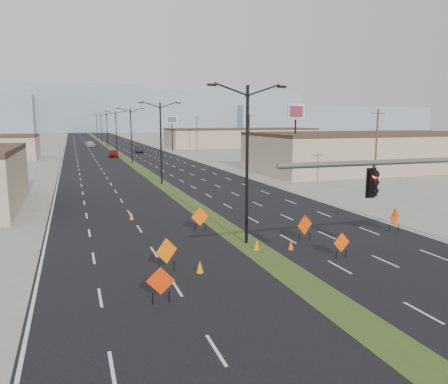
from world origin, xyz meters
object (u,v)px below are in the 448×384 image
object	(u,v)px
construction_sign_3	(342,244)
car_far	(90,144)
streetlight_5	(101,127)
construction_sign_5	(395,218)
cone_1	(291,245)
cone_2	(256,245)
car_mid	(139,150)
pole_sign_east_far	(172,122)
cone_3	(131,216)
construction_sign_2	(200,218)
streetlight_2	(131,134)
construction_sign_1	(166,252)
cone_0	(200,267)
streetlight_3	(116,130)
construction_sign_4	(305,226)
streetlight_1	(161,140)
construction_sign_0	(161,282)
streetlight_0	(247,160)
pole_sign_east_near	(296,117)
streetlight_4	(107,128)
streetlight_6	(97,126)
car_left	(114,154)

from	to	relation	value
construction_sign_3	car_far	bearing A→B (deg)	86.80
streetlight_5	construction_sign_5	world-z (taller)	streetlight_5
cone_1	cone_2	bearing A→B (deg)	164.24
car_mid	pole_sign_east_far	xyz separation A→B (m)	(9.02, 3.04, 6.57)
cone_3	pole_sign_east_far	bearing A→B (deg)	75.11
construction_sign_2	pole_sign_east_far	world-z (taller)	pole_sign_east_far
streetlight_2	construction_sign_1	world-z (taller)	streetlight_2
cone_0	cone_1	size ratio (longest dim) A/B	1.16
streetlight_3	construction_sign_4	distance (m)	85.00
cone_0	car_mid	bearing A→B (deg)	83.75
streetlight_1	construction_sign_0	world-z (taller)	streetlight_1
car_mid	cone_0	size ratio (longest dim) A/B	6.93
car_far	construction_sign_1	distance (m)	115.16
cone_2	construction_sign_1	bearing A→B (deg)	-161.82
streetlight_0	construction_sign_2	bearing A→B (deg)	117.41
cone_2	pole_sign_east_near	distance (m)	38.84
construction_sign_1	cone_2	distance (m)	6.33
streetlight_1	construction_sign_0	distance (m)	36.44
cone_3	construction_sign_4	bearing A→B (deg)	-45.50
car_far	cone_1	xyz separation A→B (m)	(7.25, -113.78, -0.54)
streetlight_1	streetlight_4	size ratio (longest dim) A/B	1.00
construction_sign_0	streetlight_0	bearing A→B (deg)	59.24
cone_1	pole_sign_east_near	xyz separation A→B (m)	(17.89, 32.93, 8.09)
cone_2	streetlight_6	bearing A→B (deg)	90.00
streetlight_2	construction_sign_4	xyz separation A→B (m)	(3.79, -56.80, -4.36)
construction_sign_3	cone_2	size ratio (longest dim) A/B	2.22
construction_sign_2	cone_0	world-z (taller)	construction_sign_2
car_far	streetlight_4	bearing A→B (deg)	-1.47
streetlight_1	car_far	size ratio (longest dim) A/B	1.76
cone_2	pole_sign_east_far	xyz separation A→B (m)	(14.16, 87.31, 6.98)
streetlight_6	construction_sign_1	size ratio (longest dim) A/B	5.53
construction_sign_0	cone_0	size ratio (longest dim) A/B	2.51
streetlight_5	construction_sign_5	bearing A→B (deg)	-85.51
cone_0	cone_3	size ratio (longest dim) A/B	1.14
streetlight_1	pole_sign_east_near	xyz separation A→B (m)	(19.95, 2.74, 2.95)
streetlight_2	construction_sign_3	bearing A→B (deg)	-86.22
pole_sign_east_far	streetlight_4	bearing A→B (deg)	115.21
streetlight_3	car_far	xyz separation A→B (m)	(-5.19, 27.59, -4.59)
car_left	construction_sign_5	bearing A→B (deg)	-73.92
streetlight_6	car_mid	size ratio (longest dim) A/B	2.19
streetlight_2	cone_1	world-z (taller)	streetlight_2
streetlight_5	car_mid	distance (m)	57.77
car_left	cone_3	distance (m)	61.62
streetlight_0	streetlight_6	size ratio (longest dim) A/B	1.00
streetlight_5	car_mid	bearing A→B (deg)	-84.87
construction_sign_1	streetlight_3	bearing A→B (deg)	61.61
streetlight_0	construction_sign_1	world-z (taller)	streetlight_0
streetlight_0	streetlight_4	world-z (taller)	same
streetlight_3	streetlight_6	bearing A→B (deg)	90.00
streetlight_4	construction_sign_1	size ratio (longest dim) A/B	5.53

